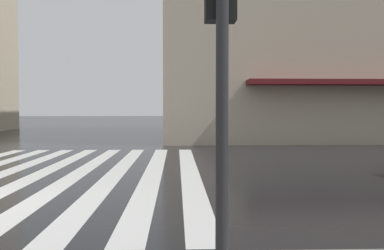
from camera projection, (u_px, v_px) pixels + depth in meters
name	position (u px, v px, depth m)	size (l,w,h in m)	color
zebra_crossing	(62.00, 172.00, 11.56)	(13.00, 7.50, 0.01)	silver
haussmann_block_corner	(357.00, 3.00, 29.24)	(19.13, 26.29, 18.60)	tan
traffic_signal_post	(221.00, 27.00, 4.04)	(0.44, 0.30, 3.27)	#232326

